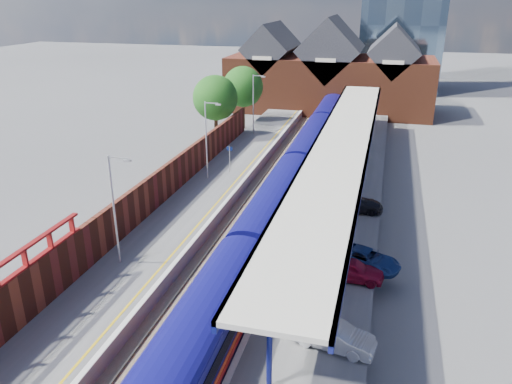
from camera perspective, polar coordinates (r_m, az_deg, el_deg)
ground at (r=51.79m, az=4.34°, el=2.90°), size 240.00×240.00×0.00m
ballast_bed at (r=42.62m, az=1.82°, el=-1.24°), size 6.00×76.00×0.06m
rails at (r=42.58m, az=1.82°, el=-1.13°), size 4.51×76.00×0.14m
left_platform at (r=43.90m, az=-5.18°, el=0.05°), size 5.00×76.00×1.00m
right_platform at (r=41.62m, az=9.90°, el=-1.45°), size 6.00×76.00×1.00m
coping_left at (r=43.00m, az=-2.26°, el=0.40°), size 0.30×76.00×0.05m
coping_right at (r=41.70m, az=6.05°, el=-0.40°), size 0.30×76.00×0.05m
yellow_line at (r=43.18m, az=-3.02°, el=0.45°), size 0.14×76.00×0.01m
train at (r=44.54m, az=4.67°, el=2.61°), size 2.89×65.91×3.45m
canopy at (r=41.92m, az=9.87°, el=5.62°), size 4.50×52.00×4.48m
lamp_post_b at (r=30.86m, az=-15.77°, el=-1.31°), size 1.48×0.18×7.00m
lamp_post_c at (r=44.55m, az=-5.55°, el=6.45°), size 1.48×0.18×7.00m
lamp_post_d at (r=59.41m, az=-0.18°, el=10.39°), size 1.48×0.18×7.00m
platform_sign at (r=46.58m, az=-3.03°, el=4.25°), size 0.55×0.08×2.50m
brick_wall at (r=38.68m, az=-12.14°, el=-0.31°), size 0.35×50.00×3.86m
station_building at (r=77.58m, az=8.44°, el=13.17°), size 30.00×12.12×13.78m
tree_near at (r=58.54m, az=-4.56°, el=10.51°), size 5.20×5.20×8.10m
tree_far at (r=65.73m, az=-1.39°, el=11.80°), size 5.20×5.20×8.10m
parked_car_red at (r=29.97m, az=10.73°, el=-8.67°), size 3.91×1.61×1.33m
parked_car_silver at (r=24.72m, az=8.85°, el=-15.88°), size 4.13×2.07×1.30m
parked_car_dark at (r=39.09m, az=10.95°, el=-1.21°), size 4.84×2.40×1.35m
parked_car_blue at (r=31.47m, az=12.57°, el=-7.43°), size 4.58×3.49×1.16m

